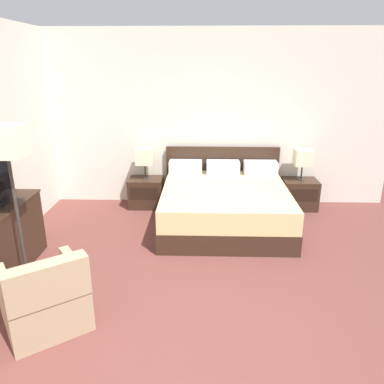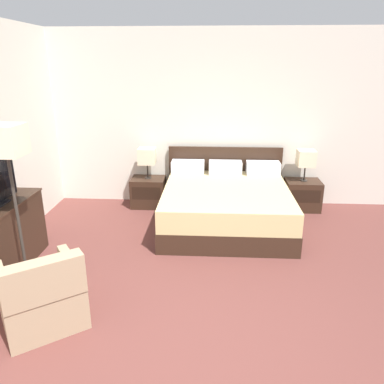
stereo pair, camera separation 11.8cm
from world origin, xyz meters
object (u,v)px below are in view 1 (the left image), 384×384
at_px(table_lamp_left, 145,157).
at_px(table_lamp_right, 303,158).
at_px(bed, 225,204).
at_px(dresser, 4,237).
at_px(nightstand_left, 146,192).
at_px(armchair_by_window, 45,299).
at_px(nightstand_right, 299,194).
at_px(floor_lamp, 7,153).

relative_size(table_lamp_left, table_lamp_right, 1.00).
relative_size(bed, dresser, 1.73).
distance_m(table_lamp_left, table_lamp_right, 2.56).
bearing_deg(nightstand_left, armchair_by_window, -98.46).
bearing_deg(table_lamp_left, nightstand_left, -90.00).
xyz_separation_m(bed, table_lamp_left, (-1.28, 0.69, 0.55)).
bearing_deg(dresser, table_lamp_right, 28.14).
xyz_separation_m(table_lamp_right, dresser, (-3.89, -2.08, -0.45)).
bearing_deg(nightstand_left, nightstand_right, 0.00).
xyz_separation_m(nightstand_left, nightstand_right, (2.56, 0.00, 0.00)).
height_order(nightstand_right, table_lamp_right, table_lamp_right).
relative_size(dresser, floor_lamp, 0.65).
bearing_deg(armchair_by_window, table_lamp_left, 81.54).
bearing_deg(nightstand_left, table_lamp_right, 0.03).
distance_m(nightstand_left, table_lamp_right, 2.63).
xyz_separation_m(table_lamp_left, table_lamp_right, (2.56, 0.00, 0.00)).
bearing_deg(nightstand_left, table_lamp_left, 90.00).
bearing_deg(floor_lamp, dresser, 137.39).
bearing_deg(dresser, bed, 27.99).
height_order(table_lamp_left, table_lamp_right, same).
distance_m(armchair_by_window, floor_lamp, 1.44).
bearing_deg(armchair_by_window, bed, 53.95).
bearing_deg(armchair_by_window, dresser, 130.99).
xyz_separation_m(nightstand_left, floor_lamp, (-0.93, -2.44, 1.24)).
height_order(nightstand_right, table_lamp_left, table_lamp_left).
height_order(table_lamp_left, armchair_by_window, table_lamp_left).
height_order(table_lamp_left, dresser, table_lamp_left).
bearing_deg(floor_lamp, nightstand_right, 35.03).
height_order(table_lamp_right, dresser, table_lamp_right).
xyz_separation_m(dresser, floor_lamp, (0.40, -0.37, 1.07)).
distance_m(nightstand_left, table_lamp_left, 0.62).
bearing_deg(armchair_by_window, table_lamp_right, 45.60).
height_order(bed, floor_lamp, floor_lamp).
relative_size(dresser, armchair_by_window, 1.18).
bearing_deg(floor_lamp, nightstand_left, 69.19).
bearing_deg(armchair_by_window, nightstand_left, 81.54).
distance_m(bed, table_lamp_right, 1.55).
relative_size(nightstand_left, armchair_by_window, 0.58).
height_order(nightstand_left, nightstand_right, same).
relative_size(bed, armchair_by_window, 2.04).
height_order(nightstand_right, dresser, dresser).
distance_m(table_lamp_left, dresser, 2.51).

